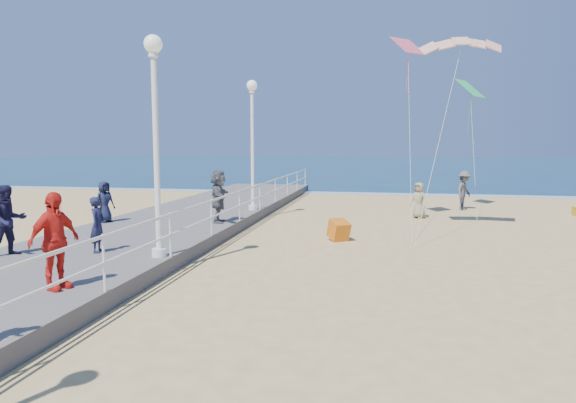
% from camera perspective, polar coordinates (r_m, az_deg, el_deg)
% --- Properties ---
extents(ground, '(160.00, 160.00, 0.00)m').
position_cam_1_polar(ground, '(12.01, 10.07, -8.95)').
color(ground, '#D6B46F').
rests_on(ground, ground).
extents(ocean, '(160.00, 90.00, 0.05)m').
position_cam_1_polar(ocean, '(76.65, 10.88, 4.09)').
color(ocean, '#0D3350').
rests_on(ocean, ground).
extents(surf_line, '(160.00, 1.20, 0.04)m').
position_cam_1_polar(surf_line, '(32.24, 10.68, 0.83)').
color(surf_line, silver).
rests_on(surf_line, ground).
extents(boardwalk, '(5.00, 44.00, 0.40)m').
position_cam_1_polar(boardwalk, '(14.19, -22.02, -6.10)').
color(boardwalk, slate).
rests_on(boardwalk, ground).
extents(railing, '(0.05, 42.00, 0.55)m').
position_cam_1_polar(railing, '(12.83, -13.00, -2.31)').
color(railing, white).
rests_on(railing, boardwalk).
extents(lamp_post_mid, '(0.44, 0.44, 5.32)m').
position_cam_1_polar(lamp_post_mid, '(12.82, -14.52, 8.45)').
color(lamp_post_mid, white).
rests_on(lamp_post_mid, boardwalk).
extents(lamp_post_far, '(0.44, 0.44, 5.32)m').
position_cam_1_polar(lamp_post_far, '(21.30, -3.99, 7.82)').
color(lamp_post_far, white).
rests_on(lamp_post_far, boardwalk).
extents(spectator_0, '(0.42, 0.57, 1.43)m').
position_cam_1_polar(spectator_0, '(13.95, -20.40, -2.43)').
color(spectator_0, '#1A1B39').
rests_on(spectator_0, boardwalk).
extents(spectator_3, '(0.73, 1.18, 1.88)m').
position_cam_1_polar(spectator_3, '(10.70, -24.54, -4.02)').
color(spectator_3, red).
rests_on(spectator_3, boardwalk).
extents(spectator_4, '(0.73, 0.84, 1.45)m').
position_cam_1_polar(spectator_4, '(19.11, -19.72, -0.02)').
color(spectator_4, '#171C34').
rests_on(spectator_4, boardwalk).
extents(spectator_5, '(0.90, 1.79, 1.84)m').
position_cam_1_polar(spectator_5, '(18.11, -7.73, 0.58)').
color(spectator_5, '#555659').
rests_on(spectator_5, boardwalk).
extents(spectator_7, '(0.99, 1.07, 1.75)m').
position_cam_1_polar(spectator_7, '(14.43, -28.62, -1.87)').
color(spectator_7, '#1B1835').
rests_on(spectator_7, boardwalk).
extents(beach_walker_a, '(1.18, 1.40, 1.87)m').
position_cam_1_polar(beach_walker_a, '(25.68, 18.99, 1.18)').
color(beach_walker_a, '#4F5053').
rests_on(beach_walker_a, ground).
extents(beach_walker_c, '(0.89, 0.84, 1.53)m').
position_cam_1_polar(beach_walker_c, '(22.36, 14.33, 0.13)').
color(beach_walker_c, '#988D69').
rests_on(beach_walker_c, ground).
extents(box_kite, '(0.85, 0.90, 0.74)m').
position_cam_1_polar(box_kite, '(16.78, 5.66, -3.39)').
color(box_kite, red).
rests_on(box_kite, ground).
extents(kite_parafoil, '(2.71, 0.94, 0.65)m').
position_cam_1_polar(kite_parafoil, '(18.97, 18.66, 16.54)').
color(kite_parafoil, orange).
extents(kite_diamond_pink, '(1.45, 1.46, 0.74)m').
position_cam_1_polar(kite_diamond_pink, '(21.44, 13.18, 16.48)').
color(kite_diamond_pink, '#DE516D').
extents(kite_diamond_green, '(1.54, 1.65, 0.89)m').
position_cam_1_polar(kite_diamond_green, '(26.13, 19.58, 11.75)').
color(kite_diamond_green, '#2AC45D').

